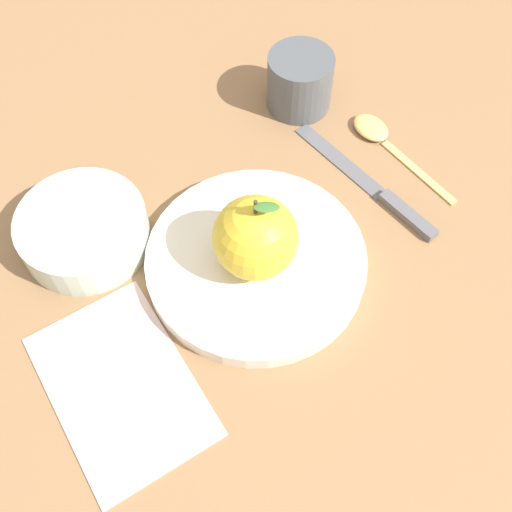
% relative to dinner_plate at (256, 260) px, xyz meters
% --- Properties ---
extents(ground_plane, '(2.40, 2.40, 0.00)m').
position_rel_dinner_plate_xyz_m(ground_plane, '(0.02, 0.02, -0.01)').
color(ground_plane, olive).
extents(dinner_plate, '(0.22, 0.22, 0.02)m').
position_rel_dinner_plate_xyz_m(dinner_plate, '(0.00, 0.00, 0.00)').
color(dinner_plate, silver).
rests_on(dinner_plate, ground_plane).
extents(apple, '(0.08, 0.08, 0.10)m').
position_rel_dinner_plate_xyz_m(apple, '(0.00, -0.00, 0.05)').
color(apple, gold).
rests_on(apple, dinner_plate).
extents(side_bowl, '(0.13, 0.13, 0.04)m').
position_rel_dinner_plate_xyz_m(side_bowl, '(-0.18, -0.02, 0.01)').
color(side_bowl, '#B2C6B2').
rests_on(side_bowl, ground_plane).
extents(cup, '(0.08, 0.08, 0.07)m').
position_rel_dinner_plate_xyz_m(cup, '(-0.01, 0.24, 0.03)').
color(cup, '#4C5156').
rests_on(cup, ground_plane).
extents(knife, '(0.18, 0.13, 0.01)m').
position_rel_dinner_plate_xyz_m(knife, '(0.10, 0.13, -0.01)').
color(knife, '#59595E').
rests_on(knife, ground_plane).
extents(spoon, '(0.14, 0.11, 0.01)m').
position_rel_dinner_plate_xyz_m(spoon, '(0.09, 0.21, -0.01)').
color(spoon, '#D8B766').
rests_on(spoon, ground_plane).
extents(linen_napkin, '(0.22, 0.21, 0.00)m').
position_rel_dinner_plate_xyz_m(linen_napkin, '(-0.08, -0.16, -0.01)').
color(linen_napkin, beige).
rests_on(linen_napkin, ground_plane).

